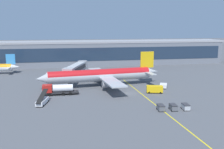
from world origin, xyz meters
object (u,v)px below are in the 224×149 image
at_px(belt_loader, 42,101).
at_px(baggage_cart_2, 186,107).
at_px(crew_van, 155,89).
at_px(fuel_tanker, 58,89).
at_px(main_airliner, 101,75).
at_px(pushback_tug, 163,86).
at_px(baggage_cart_0, 161,108).
at_px(baggage_cart_1, 173,107).

relative_size(belt_loader, baggage_cart_2, 2.53).
xyz_separation_m(belt_loader, crew_van, (33.96, 5.69, 0.32)).
relative_size(fuel_tanker, baggage_cart_2, 3.90).
xyz_separation_m(main_airliner, crew_van, (15.48, -11.87, -2.73)).
bearing_deg(crew_van, pushback_tug, 47.54).
relative_size(fuel_tanker, pushback_tug, 2.45).
height_order(baggage_cart_0, baggage_cart_1, same).
xyz_separation_m(fuel_tanker, baggage_cart_0, (25.49, -19.73, -0.96)).
relative_size(baggage_cart_0, baggage_cart_2, 1.00).
bearing_deg(fuel_tanker, baggage_cart_1, -34.90).
distance_m(baggage_cart_0, baggage_cart_2, 6.40).
bearing_deg(belt_loader, pushback_tug, 16.05).
xyz_separation_m(pushback_tug, belt_loader, (-39.03, -11.23, 0.14)).
bearing_deg(baggage_cart_2, baggage_cart_0, 175.09).
height_order(main_airliner, fuel_tanker, main_airliner).
xyz_separation_m(baggage_cart_0, baggage_cart_2, (6.38, -0.55, 0.00)).
distance_m(main_airliner, fuel_tanker, 16.97).
height_order(pushback_tug, baggage_cart_2, baggage_cart_2).
bearing_deg(baggage_cart_2, fuel_tanker, 147.53).
bearing_deg(crew_van, fuel_tanker, 173.65).
bearing_deg(crew_van, baggage_cart_2, -83.62).
distance_m(belt_loader, baggage_cart_0, 31.36).
height_order(fuel_tanker, baggage_cart_2, fuel_tanker).
bearing_deg(baggage_cart_1, main_airliner, 116.43).
bearing_deg(baggage_cart_2, pushback_tug, 81.96).
bearing_deg(baggage_cart_1, fuel_tanker, 145.10).
bearing_deg(baggage_cart_1, baggage_cart_0, 175.09).
distance_m(belt_loader, baggage_cart_1, 34.46).
bearing_deg(main_airliner, baggage_cart_1, -63.57).
height_order(baggage_cart_0, baggage_cart_2, same).
distance_m(belt_loader, baggage_cart_2, 37.58).
bearing_deg(baggage_cart_0, fuel_tanker, 142.26).
distance_m(pushback_tug, baggage_cart_1, 23.10).
height_order(pushback_tug, belt_loader, belt_loader).
height_order(pushback_tug, baggage_cart_1, baggage_cart_1).
bearing_deg(baggage_cart_0, pushback_tug, 66.47).
bearing_deg(belt_loader, baggage_cart_0, -19.96).
distance_m(fuel_tanker, baggage_cart_1, 34.97).
xyz_separation_m(main_airliner, pushback_tug, (20.55, -6.33, -3.20)).
distance_m(main_airliner, pushback_tug, 21.74).
relative_size(pushback_tug, baggage_cart_1, 1.59).
relative_size(crew_van, baggage_cart_1, 1.93).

